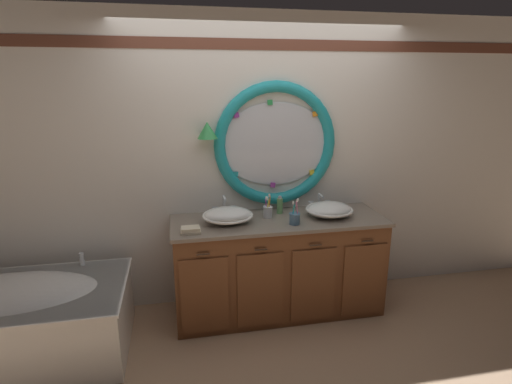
{
  "coord_description": "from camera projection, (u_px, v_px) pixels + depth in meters",
  "views": [
    {
      "loc": [
        -0.77,
        -2.96,
        2.04
      ],
      "look_at": [
        -0.13,
        0.25,
        1.13
      ],
      "focal_mm": 28.44,
      "sensor_mm": 36.0,
      "label": 1
    }
  ],
  "objects": [
    {
      "name": "ground_plane",
      "position": [
        276.0,
        324.0,
        3.49
      ],
      "size": [
        14.0,
        14.0,
        0.0
      ],
      "primitive_type": "plane",
      "color": "tan"
    },
    {
      "name": "back_wall_assembly",
      "position": [
        263.0,
        161.0,
        3.69
      ],
      "size": [
        6.4,
        0.26,
        2.6
      ],
      "color": "silver",
      "rests_on": "ground_plane"
    },
    {
      "name": "vanity_counter",
      "position": [
        278.0,
        265.0,
        3.62
      ],
      "size": [
        1.85,
        0.65,
        0.88
      ],
      "color": "brown",
      "rests_on": "ground_plane"
    },
    {
      "name": "bathtub",
      "position": [
        9.0,
        319.0,
        2.99
      ],
      "size": [
        1.7,
        0.92,
        0.65
      ],
      "color": "white",
      "rests_on": "ground_plane"
    },
    {
      "name": "sink_basin_left",
      "position": [
        228.0,
        215.0,
        3.37
      ],
      "size": [
        0.42,
        0.42,
        0.14
      ],
      "color": "white",
      "rests_on": "vanity_counter"
    },
    {
      "name": "sink_basin_right",
      "position": [
        329.0,
        210.0,
        3.54
      ],
      "size": [
        0.42,
        0.42,
        0.13
      ],
      "color": "white",
      "rests_on": "vanity_counter"
    },
    {
      "name": "faucet_set_left",
      "position": [
        224.0,
        207.0,
        3.61
      ],
      "size": [
        0.22,
        0.15,
        0.17
      ],
      "color": "silver",
      "rests_on": "vanity_counter"
    },
    {
      "name": "faucet_set_right",
      "position": [
        319.0,
        202.0,
        3.78
      ],
      "size": [
        0.21,
        0.12,
        0.14
      ],
      "color": "silver",
      "rests_on": "vanity_counter"
    },
    {
      "name": "toothbrush_holder_left",
      "position": [
        268.0,
        211.0,
        3.52
      ],
      "size": [
        0.08,
        0.08,
        0.21
      ],
      "color": "silver",
      "rests_on": "vanity_counter"
    },
    {
      "name": "toothbrush_holder_right",
      "position": [
        295.0,
        218.0,
        3.36
      ],
      "size": [
        0.09,
        0.09,
        0.22
      ],
      "color": "slate",
      "rests_on": "vanity_counter"
    },
    {
      "name": "soap_dispenser",
      "position": [
        280.0,
        205.0,
        3.63
      ],
      "size": [
        0.05,
        0.06,
        0.17
      ],
      "color": "#6BAD66",
      "rests_on": "vanity_counter"
    },
    {
      "name": "folded_hand_towel",
      "position": [
        191.0,
        230.0,
        3.17
      ],
      "size": [
        0.16,
        0.11,
        0.05
      ],
      "color": "beige",
      "rests_on": "vanity_counter"
    }
  ]
}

